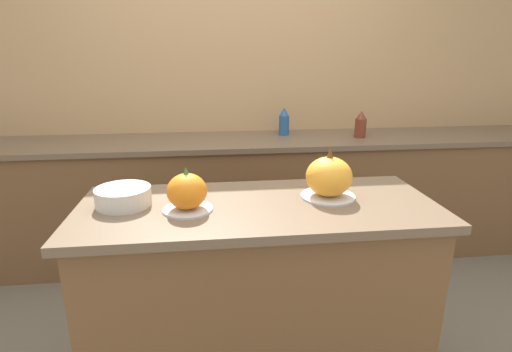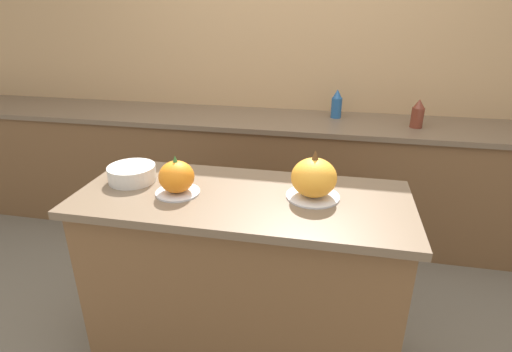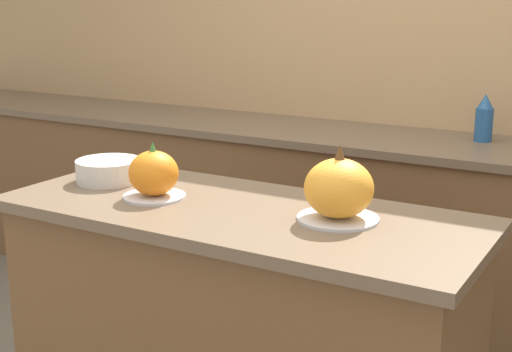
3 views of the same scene
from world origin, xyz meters
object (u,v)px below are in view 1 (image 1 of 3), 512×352
Objects in this scene: pumpkin_cake_left at (187,193)px; mixing_bowl at (123,197)px; bottle_tall at (361,125)px; pumpkin_cake_right at (329,178)px; bottle_short at (284,122)px.

pumpkin_cake_left reaches higher than mixing_bowl.
pumpkin_cake_right is at bearing -116.25° from bottle_tall.
pumpkin_cake_left is 0.89× the size of mixing_bowl.
bottle_short is at bearing 87.12° from pumpkin_cake_right.
bottle_tall is 1.85m from mixing_bowl.
pumpkin_cake_right reaches higher than mixing_bowl.
pumpkin_cake_right is at bearing -0.20° from mixing_bowl.
bottle_tall is (1.16, 1.28, 0.01)m from pumpkin_cake_left.
bottle_tall reaches higher than mixing_bowl.
pumpkin_cake_left is 0.26m from mixing_bowl.
pumpkin_cake_left is 0.84× the size of pumpkin_cake_right.
pumpkin_cake_right reaches higher than bottle_tall.
pumpkin_cake_left is at bearing -17.74° from mixing_bowl.
pumpkin_cake_left is at bearing -172.28° from pumpkin_cake_right.
pumpkin_cake_left is 1.00× the size of bottle_tall.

